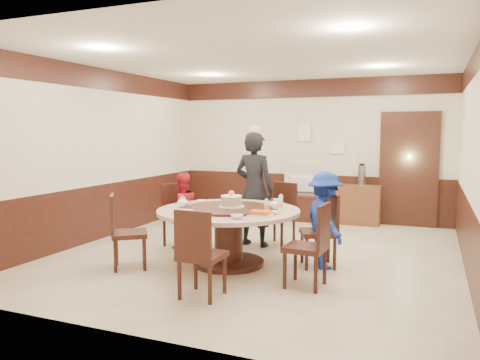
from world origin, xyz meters
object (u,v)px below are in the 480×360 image
at_px(person_standing, 254,189).
at_px(shrimp_platter, 260,214).
at_px(banquet_table, 229,225).
at_px(television, 302,185).
at_px(birthday_cake, 231,201).
at_px(thermos, 362,175).
at_px(person_red, 182,210).
at_px(tv_stand, 301,208).
at_px(person_blue, 325,220).
at_px(side_cabinet, 359,205).

xyz_separation_m(person_standing, shrimp_platter, (0.61, -1.43, -0.11)).
distance_m(banquet_table, television, 3.43).
xyz_separation_m(birthday_cake, shrimp_platter, (0.52, -0.31, -0.08)).
xyz_separation_m(television, thermos, (1.16, 0.03, 0.22)).
relative_size(person_red, tv_stand, 1.36).
bearing_deg(birthday_cake, shrimp_platter, -31.19).
height_order(person_blue, thermos, person_blue).
xyz_separation_m(banquet_table, person_red, (-1.02, 0.56, 0.04)).
distance_m(person_red, side_cabinet, 3.67).
height_order(shrimp_platter, thermos, thermos).
xyz_separation_m(birthday_cake, television, (0.05, 3.41, -0.14)).
xyz_separation_m(person_blue, tv_stand, (-1.12, 3.08, -0.38)).
xyz_separation_m(person_red, television, (1.11, 2.87, 0.14)).
height_order(birthday_cake, thermos, thermos).
bearing_deg(banquet_table, tv_stand, 88.55).
bearing_deg(television, thermos, -178.71).
distance_m(person_red, person_blue, 2.24).
distance_m(television, thermos, 1.18).
bearing_deg(side_cabinet, birthday_cake, -108.84).
bearing_deg(side_cabinet, tv_stand, -178.47).
distance_m(tv_stand, thermos, 1.35).
relative_size(person_standing, birthday_cake, 5.24).
bearing_deg(person_red, tv_stand, -164.66).
height_order(birthday_cake, side_cabinet, birthday_cake).
height_order(banquet_table, thermos, thermos).
distance_m(person_standing, shrimp_platter, 1.56).
height_order(person_blue, shrimp_platter, person_blue).
xyz_separation_m(tv_stand, thermos, (1.16, 0.03, 0.69)).
height_order(banquet_table, television, television).
xyz_separation_m(banquet_table, television, (0.09, 3.43, 0.18)).
xyz_separation_m(shrimp_platter, side_cabinet, (0.66, 3.75, -0.40)).
relative_size(person_standing, side_cabinet, 2.22).
relative_size(banquet_table, person_standing, 1.06).
xyz_separation_m(person_blue, thermos, (0.04, 3.11, 0.31)).
relative_size(birthday_cake, side_cabinet, 0.42).
distance_m(banquet_table, person_standing, 1.19).
distance_m(banquet_table, thermos, 3.70).
bearing_deg(thermos, television, -178.52).
relative_size(shrimp_platter, side_cabinet, 0.38).
bearing_deg(person_standing, side_cabinet, -110.36).
height_order(television, side_cabinet, television).
bearing_deg(tv_stand, person_red, -111.17).
xyz_separation_m(shrimp_platter, tv_stand, (-0.47, 3.72, -0.53)).
xyz_separation_m(banquet_table, shrimp_platter, (0.55, -0.30, 0.24)).
distance_m(person_standing, person_red, 1.17).
distance_m(person_red, television, 3.08).
relative_size(person_standing, shrimp_platter, 5.91).
relative_size(side_cabinet, thermos, 2.11).
height_order(person_standing, side_cabinet, person_standing).
xyz_separation_m(banquet_table, thermos, (1.25, 3.46, 0.41)).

